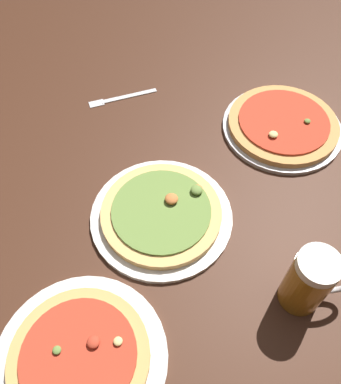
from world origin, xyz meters
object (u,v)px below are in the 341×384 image
at_px(pizza_plate_side, 162,214).
at_px(pizza_plate_far, 283,125).
at_px(fork_spare, 121,97).
at_px(pizza_plate_near, 80,358).
at_px(beer_mug_dark, 310,281).

bearing_deg(pizza_plate_side, pizza_plate_far, 16.64).
bearing_deg(fork_spare, pizza_plate_side, -97.79).
xyz_separation_m(pizza_plate_near, pizza_plate_side, (0.27, 0.23, 0.00)).
xyz_separation_m(pizza_plate_far, beer_mug_dark, (-0.24, -0.43, 0.06)).
relative_size(pizza_plate_near, pizza_plate_side, 1.00).
xyz_separation_m(beer_mug_dark, fork_spare, (-0.13, 0.74, -0.08)).
bearing_deg(pizza_plate_side, pizza_plate_near, -139.68).
xyz_separation_m(pizza_plate_near, pizza_plate_far, (0.70, 0.36, 0.00)).
distance_m(pizza_plate_near, pizza_plate_side, 0.36).
relative_size(beer_mug_dark, fork_spare, 0.79).
bearing_deg(pizza_plate_far, pizza_plate_side, -163.36).
bearing_deg(pizza_plate_side, fork_spare, 82.21).
bearing_deg(fork_spare, pizza_plate_near, -116.50).
distance_m(pizza_plate_near, pizza_plate_far, 0.78).
height_order(pizza_plate_side, beer_mug_dark, beer_mug_dark).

